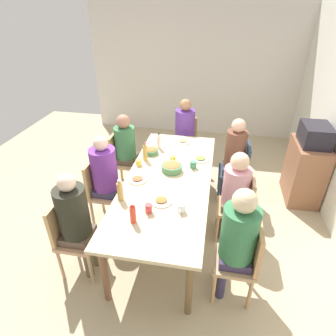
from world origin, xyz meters
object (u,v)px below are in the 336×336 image
Objects in this scene: chair_5 at (185,140)px; cup_3 at (181,208)px; side_cabinet at (304,171)px; bottle_2 at (133,213)px; bowl_0 at (151,151)px; chair_4 at (71,234)px; chair_2 at (243,258)px; person_1 at (126,146)px; plate_3 at (183,141)px; cup_1 at (149,209)px; person_2 at (238,236)px; bottle_1 at (145,152)px; bowl_1 at (172,167)px; person_5 at (185,129)px; bottle_3 at (159,141)px; microwave at (315,135)px; person_4 at (75,218)px; cup_4 at (193,165)px; cup_2 at (173,159)px; dining_table at (168,183)px; chair_3 at (240,204)px; cup_0 at (139,163)px; plate_2 at (161,201)px; person_0 at (234,154)px; plate_1 at (200,159)px; chair_1 at (121,158)px; chair_0 at (238,169)px; plate_0 at (137,179)px; bottle_0 at (120,190)px.

chair_5 is 2.24m from cup_3.
bottle_2 is at bearing -47.91° from side_cabinet.
chair_4 is at bearing -20.87° from bowl_0.
bottle_2 is at bearing -61.02° from cup_3.
bowl_0 is (-1.42, 0.54, 0.30)m from chair_4.
person_1 is at bearing -134.68° from chair_2.
cup_1 is at bearing -4.00° from plate_3.
bottle_1 is at bearing -136.10° from person_2.
person_2 is 5.08× the size of bowl_1.
bottle_3 is (0.77, -0.27, 0.12)m from person_5.
person_4 is at bearing -54.86° from microwave.
cup_2 is at bearing -114.68° from cup_4.
bottle_3 reaches higher than cup_1.
microwave reaches higher than dining_table.
person_2 is 11.16× the size of cup_3.
cup_0 is at bearing -100.52° from chair_3.
chair_2 reaches higher than plate_2.
person_0 is at bearing 136.26° from dining_table.
person_5 is at bearing 160.64° from bottle_3.
bottle_2 is 2.76m from microwave.
plate_1 is 0.94× the size of bowl_1.
chair_1 and chair_5 have the same top height.
bottle_2 is at bearing -7.11° from plate_3.
bowl_1 is at bearing -50.43° from person_0.
person_5 reaches higher than chair_3.
plate_2 is 1.03× the size of bottle_2.
chair_5 reaches higher than bowl_0.
chair_5 is 1.35m from bottle_1.
person_2 is 1.60m from person_4.
chair_4 reaches higher than plate_3.
chair_3 is at bearing 0.00° from chair_0.
microwave is (-1.03, 0.97, 0.53)m from chair_3.
cup_2 is (-1.27, -0.90, 0.30)m from chair_2.
plate_3 is at bearing 160.81° from plate_0.
cup_4 is 0.49× the size of bottle_3.
plate_3 is at bearing -161.87° from cup_4.
cup_4 is at bearing -65.30° from side_cabinet.
dining_table is 0.68m from bottle_0.
cup_2 is 1.99m from side_cabinet.
person_1 is at bearing -90.00° from person_0.
side_cabinet is (-1.03, 1.85, -0.25)m from dining_table.
plate_3 is 2.00× the size of cup_2.
person_5 reaches higher than chair_4.
bottle_0 reaches higher than plate_2.
plate_0 is 1.00× the size of bottle_2.
person_0 reaches higher than person_1.
cup_3 is (1.41, 1.04, 0.09)m from person_1.
cup_1 is 0.39m from bottle_0.
person_2 reaches higher than bottle_3.
cup_0 reaches higher than plate_2.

